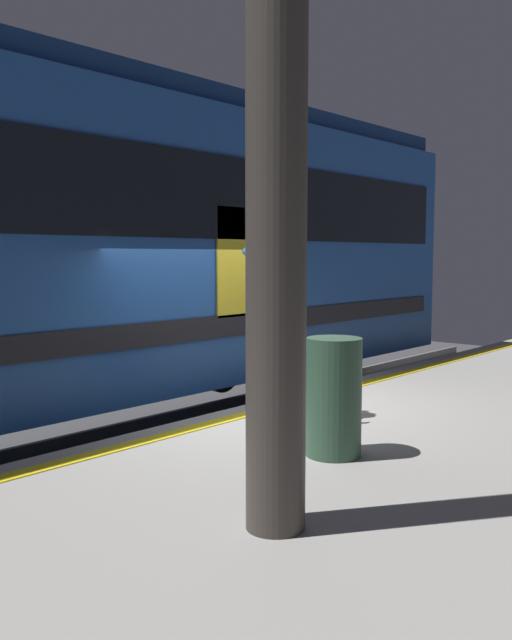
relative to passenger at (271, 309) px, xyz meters
name	(u,v)px	position (x,y,z in m)	size (l,w,h in m)	color
ground_plane	(244,492)	(-0.31, -0.62, -1.95)	(25.05, 25.05, 0.00)	#3D3D3F
platform	(469,507)	(-0.31, 1.78, -1.49)	(16.70, 4.82, 0.92)	gray
safety_line	(267,409)	(-0.31, -0.32, -1.03)	(16.36, 0.16, 0.01)	yellow
track_rail_near	(159,459)	(-0.31, -1.98, -1.87)	(21.71, 0.08, 0.16)	slate
track_rail_far	(86,437)	(-0.31, -3.41, -1.87)	(21.71, 0.08, 0.16)	slate
passenger	(271,309)	(0.00, 0.00, 0.00)	(0.57, 0.55, 1.75)	#383347
handbag	(293,394)	(-0.37, -0.03, -0.84)	(0.31, 0.28, 0.41)	black
station_column	(276,216)	(1.86, 1.60, 0.70)	(0.33, 0.33, 3.47)	#38332D
trash_bin	(334,397)	(0.51, 1.05, -0.58)	(0.42, 0.42, 0.90)	#2D4C38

